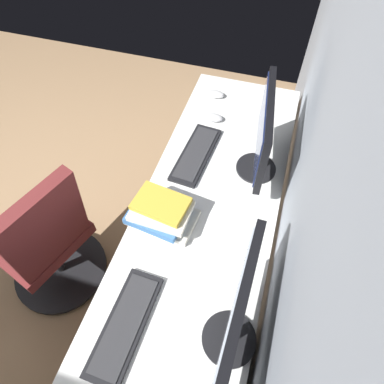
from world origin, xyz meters
name	(u,v)px	position (x,y,z in m)	size (l,w,h in m)	color
wall_back	(329,197)	(0.00, 1.95, 1.30)	(4.58, 0.10, 2.60)	#8C939E
desk	(202,231)	(-0.16, 1.57, 0.66)	(2.17, 0.63, 0.73)	white
drawer_pedestal	(175,364)	(0.37, 1.59, 0.35)	(0.40, 0.51, 0.69)	white
monitor_primary	(263,133)	(-0.55, 1.73, 0.97)	(0.49, 0.20, 0.43)	black
monitor_secondary	(235,320)	(0.29, 1.79, 0.97)	(0.53, 0.20, 0.42)	black
keyboard_main	(125,325)	(0.36, 1.41, 0.74)	(0.43, 0.16, 0.02)	black
keyboard_spare	(196,154)	(-0.55, 1.42, 0.74)	(0.43, 0.17, 0.02)	black
mouse_main	(214,117)	(-0.84, 1.44, 0.75)	(0.06, 0.10, 0.03)	silver
mouse_spare	(216,94)	(-1.04, 1.40, 0.75)	(0.06, 0.10, 0.03)	silver
book_stack_near	(161,212)	(-0.13, 1.38, 0.78)	(0.23, 0.32, 0.11)	beige
office_chair	(47,244)	(0.04, 0.78, 0.46)	(0.56, 0.60, 0.97)	maroon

